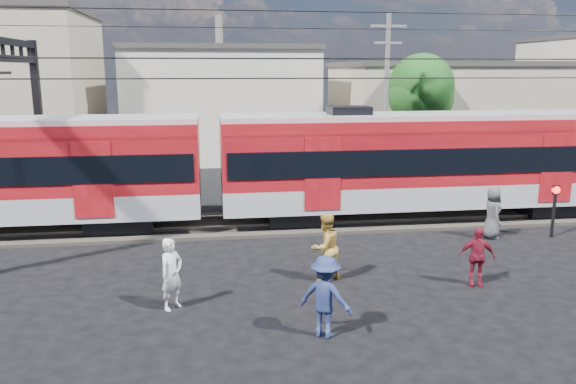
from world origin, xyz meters
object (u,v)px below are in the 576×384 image
object	(u,v)px
pedestrian_a	(172,274)
pedestrian_c	(325,297)
crossing_signal	(555,201)
commuter_train	(433,159)

from	to	relation	value
pedestrian_a	pedestrian_c	xyz separation A→B (m)	(3.44, -1.98, 0.03)
pedestrian_a	crossing_signal	distance (m)	13.64
commuter_train	crossing_signal	distance (m)	4.59
commuter_train	pedestrian_a	world-z (taller)	commuter_train
pedestrian_a	pedestrian_c	size ratio (longest dim) A/B	0.97
pedestrian_a	commuter_train	bearing A→B (deg)	-8.23
pedestrian_a	crossing_signal	bearing A→B (deg)	-26.99
commuter_train	pedestrian_c	bearing A→B (deg)	-123.75
pedestrian_a	crossing_signal	size ratio (longest dim) A/B	0.96
commuter_train	pedestrian_a	size ratio (longest dim) A/B	27.83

